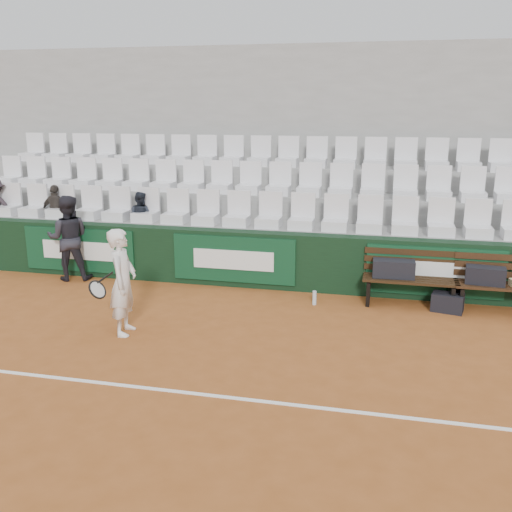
{
  "coord_description": "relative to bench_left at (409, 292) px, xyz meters",
  "views": [
    {
      "loc": [
        2.33,
        -5.52,
        3.17
      ],
      "look_at": [
        0.53,
        2.4,
        1.0
      ],
      "focal_mm": 40.0,
      "sensor_mm": 36.0,
      "label": 1
    }
  ],
  "objects": [
    {
      "name": "seat_row_front",
      "position": [
        -2.81,
        0.87,
        1.09
      ],
      "size": [
        11.9,
        0.44,
        0.63
      ],
      "primitive_type": "cube",
      "color": "silver",
      "rests_on": "grandstand_tier_front"
    },
    {
      "name": "grandstand_rear_wall",
      "position": [
        -2.81,
        3.57,
        1.98
      ],
      "size": [
        18.0,
        0.3,
        4.4
      ],
      "primitive_type": "cube",
      "color": "#969794",
      "rests_on": "ground"
    },
    {
      "name": "sports_bag_right",
      "position": [
        1.12,
        -0.02,
        0.36
      ],
      "size": [
        0.61,
        0.34,
        0.27
      ],
      "primitive_type": "cube",
      "rotation": [
        0.0,
        0.0,
        -0.12
      ],
      "color": "black",
      "rests_on": "bench_right"
    },
    {
      "name": "back_barrier",
      "position": [
        -2.74,
        0.41,
        0.28
      ],
      "size": [
        18.0,
        0.34,
        1.0
      ],
      "color": "black",
      "rests_on": "ground"
    },
    {
      "name": "sports_bag_ground",
      "position": [
        0.58,
        -0.16,
        -0.08
      ],
      "size": [
        0.53,
        0.39,
        0.29
      ],
      "primitive_type": "cube",
      "rotation": [
        0.0,
        0.0,
        -0.23
      ],
      "color": "black",
      "rests_on": "ground"
    },
    {
      "name": "ground",
      "position": [
        -2.81,
        -3.58,
        -0.23
      ],
      "size": [
        80.0,
        80.0,
        0.0
      ],
      "primitive_type": "plane",
      "color": "#964F21",
      "rests_on": "ground"
    },
    {
      "name": "grandstand_tier_front",
      "position": [
        -2.81,
        1.04,
        0.28
      ],
      "size": [
        18.0,
        0.95,
        1.0
      ],
      "primitive_type": "cube",
      "color": "gray",
      "rests_on": "ground"
    },
    {
      "name": "ball_kid",
      "position": [
        -6.1,
        0.07,
        0.56
      ],
      "size": [
        0.92,
        0.82,
        1.58
      ],
      "primitive_type": "imported",
      "rotation": [
        0.0,
        0.0,
        3.48
      ],
      "color": "black",
      "rests_on": "ground"
    },
    {
      "name": "seat_row_mid",
      "position": [
        -2.81,
        1.82,
        1.54
      ],
      "size": [
        11.9,
        0.44,
        0.63
      ],
      "primitive_type": "cube",
      "color": "silver",
      "rests_on": "grandstand_tier_mid"
    },
    {
      "name": "water_bottle_far",
      "position": [
        0.58,
        -0.23,
        -0.09
      ],
      "size": [
        0.08,
        0.08,
        0.28
      ],
      "primitive_type": "cylinder",
      "color": "#B0C0C8",
      "rests_on": "ground"
    },
    {
      "name": "spectator_c",
      "position": [
        -5.05,
        0.92,
        1.28
      ],
      "size": [
        0.53,
        0.43,
        1.01
      ],
      "primitive_type": "imported",
      "rotation": [
        0.0,
        0.0,
        3.04
      ],
      "color": "black",
      "rests_on": "grandstand_tier_front"
    },
    {
      "name": "bench_left",
      "position": [
        0.0,
        0.0,
        0.0
      ],
      "size": [
        1.5,
        0.56,
        0.45
      ],
      "primitive_type": "cube",
      "color": "black",
      "rests_on": "ground"
    },
    {
      "name": "court_baseline",
      "position": [
        -2.81,
        -3.58,
        -0.22
      ],
      "size": [
        18.0,
        0.06,
        0.01
      ],
      "primitive_type": "cube",
      "color": "white",
      "rests_on": "ground"
    },
    {
      "name": "bench_right",
      "position": [
        1.43,
        -0.02,
        0.0
      ],
      "size": [
        1.5,
        0.56,
        0.45
      ],
      "primitive_type": "cube",
      "color": "#361F10",
      "rests_on": "ground"
    },
    {
      "name": "spectator_b",
      "position": [
        -6.84,
        0.92,
        1.32
      ],
      "size": [
        0.65,
        0.3,
        1.08
      ],
      "primitive_type": "imported",
      "rotation": [
        0.0,
        0.0,
        3.2
      ],
      "color": "#312B27",
      "rests_on": "grandstand_tier_front"
    },
    {
      "name": "seat_row_back",
      "position": [
        -2.81,
        2.77,
        1.99
      ],
      "size": [
        11.9,
        0.44,
        0.63
      ],
      "primitive_type": "cube",
      "color": "silver",
      "rests_on": "grandstand_tier_back"
    },
    {
      "name": "water_bottle_near",
      "position": [
        -1.5,
        -0.32,
        -0.11
      ],
      "size": [
        0.07,
        0.07,
        0.23
      ],
      "primitive_type": "cylinder",
      "color": "silver",
      "rests_on": "ground"
    },
    {
      "name": "tennis_player",
      "position": [
        -3.99,
        -2.1,
        0.54
      ],
      "size": [
        0.72,
        0.6,
        1.52
      ],
      "color": "silver",
      "rests_on": "ground"
    },
    {
      "name": "grandstand_tier_back",
      "position": [
        -2.81,
        2.94,
        0.72
      ],
      "size": [
        18.0,
        0.95,
        1.9
      ],
      "primitive_type": "cube",
      "color": "gray",
      "rests_on": "ground"
    },
    {
      "name": "grandstand_tier_mid",
      "position": [
        -2.81,
        1.99,
        0.5
      ],
      "size": [
        18.0,
        0.95,
        1.45
      ],
      "primitive_type": "cube",
      "color": "gray",
      "rests_on": "ground"
    },
    {
      "name": "sports_bag_left",
      "position": [
        -0.27,
        0.03,
        0.37
      ],
      "size": [
        0.67,
        0.31,
        0.28
      ],
      "primitive_type": "cube",
      "rotation": [
        0.0,
        0.0,
        0.03
      ],
      "color": "black",
      "rests_on": "bench_left"
    }
  ]
}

